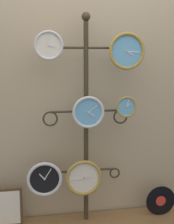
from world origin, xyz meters
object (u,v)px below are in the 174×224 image
at_px(clock_bottom_center, 84,178).
at_px(picture_frame, 0,208).
at_px(clock_middle_center, 88,112).
at_px(clock_bottom_left, 45,179).
at_px(clock_top_left, 49,45).
at_px(clock_top_right, 127,51).
at_px(vinyl_record, 161,201).
at_px(display_stand, 86,154).
at_px(clock_middle_right, 126,107).

xyz_separation_m(clock_bottom_center, picture_frame, (-0.74, 0.11, -0.27)).
distance_m(clock_middle_center, clock_bottom_left, 0.69).
xyz_separation_m(clock_top_left, clock_middle_center, (0.32, -0.03, -0.55)).
distance_m(clock_top_right, vinyl_record, 1.45).
bearing_deg(display_stand, clock_middle_right, -13.45).
bearing_deg(clock_top_right, picture_frame, 175.40).
relative_size(display_stand, clock_top_right, 6.10).
height_order(clock_middle_right, clock_bottom_left, clock_middle_right).
bearing_deg(clock_middle_center, clock_bottom_center, -179.67).
distance_m(clock_middle_center, picture_frame, 1.16).
xyz_separation_m(clock_middle_right, clock_bottom_center, (-0.38, -0.03, -0.62)).
bearing_deg(display_stand, picture_frame, -179.29).
bearing_deg(clock_top_right, clock_bottom_center, -177.48).
relative_size(clock_middle_center, picture_frame, 0.71).
bearing_deg(clock_top_left, clock_bottom_center, -6.13).
relative_size(clock_top_left, clock_middle_right, 1.29).
xyz_separation_m(clock_top_left, clock_bottom_left, (-0.06, -0.02, -1.13)).
distance_m(clock_top_right, clock_bottom_center, 1.16).
relative_size(clock_bottom_left, clock_bottom_center, 0.94).
height_order(clock_top_left, clock_top_right, clock_top_left).
relative_size(clock_top_right, clock_middle_center, 1.14).
bearing_deg(clock_middle_center, clock_top_left, 174.67).
bearing_deg(display_stand, clock_top_right, -16.51).
bearing_deg(clock_middle_center, picture_frame, 172.26).
xyz_separation_m(clock_top_right, picture_frame, (-1.11, 0.09, -1.37)).
bearing_deg(clock_bottom_center, clock_top_left, 173.87).
height_order(display_stand, vinyl_record, display_stand).
xyz_separation_m(clock_top_right, clock_middle_center, (-0.33, -0.02, -0.51)).
height_order(clock_top_right, vinyl_record, clock_top_right).
bearing_deg(clock_bottom_left, vinyl_record, 2.73).
distance_m(clock_top_left, clock_middle_center, 0.64).
bearing_deg(clock_bottom_left, picture_frame, 165.89).
height_order(clock_middle_right, picture_frame, clock_middle_right).
bearing_deg(picture_frame, display_stand, 0.71).
height_order(display_stand, clock_top_right, display_stand).
height_order(clock_bottom_center, vinyl_record, clock_bottom_center).
relative_size(clock_middle_center, vinyl_record, 0.96).
xyz_separation_m(clock_middle_center, clock_bottom_left, (-0.38, 0.01, -0.57)).
height_order(clock_middle_center, clock_bottom_center, clock_middle_center).
distance_m(clock_middle_right, vinyl_record, 0.99).
relative_size(clock_middle_right, clock_bottom_center, 0.58).
bearing_deg(vinyl_record, clock_top_left, -178.42).
bearing_deg(display_stand, clock_bottom_center, -109.28).
relative_size(clock_top_right, picture_frame, 0.81).
bearing_deg(clock_bottom_center, clock_bottom_left, 178.88).
relative_size(clock_middle_right, clock_bottom_left, 0.61).
distance_m(clock_top_left, clock_bottom_center, 1.17).
bearing_deg(clock_middle_right, clock_top_left, -179.75).
bearing_deg(clock_bottom_left, clock_top_left, 21.75).
xyz_separation_m(vinyl_record, picture_frame, (-1.49, 0.05, 0.03)).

